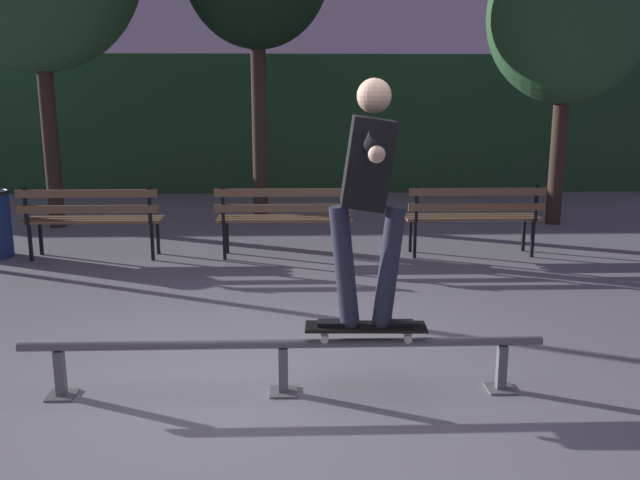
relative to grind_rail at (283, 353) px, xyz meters
name	(u,v)px	position (x,y,z in m)	size (l,w,h in m)	color
ground_plane	(284,391)	(0.00, 0.03, -0.28)	(90.00, 90.00, 0.00)	gray
hedge_backdrop	(292,123)	(0.00, 9.55, 1.04)	(24.00, 1.20, 2.63)	#2D5B33
grind_rail	(283,353)	(0.00, 0.00, 0.00)	(3.38, 0.18, 0.37)	slate
skateboard	(366,328)	(0.53, 0.00, 0.16)	(0.79, 0.23, 0.09)	black
skateboarder	(368,184)	(0.54, 0.00, 1.10)	(0.62, 1.41, 1.56)	black
park_bench_leftmost	(92,214)	(-2.30, 3.70, 0.26)	(1.60, 0.42, 0.88)	black
park_bench_left_center	(284,213)	(-0.05, 3.70, 0.26)	(1.60, 0.42, 0.88)	black
park_bench_right_center	(473,212)	(2.19, 3.70, 0.26)	(1.60, 0.42, 0.88)	black
tree_far_right	(568,16)	(3.93, 5.70, 2.70)	(2.26, 2.26, 4.24)	#3D2D23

